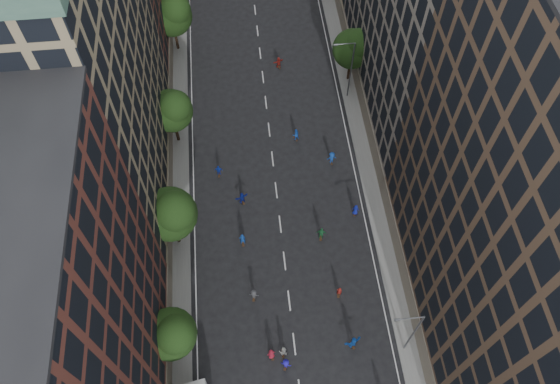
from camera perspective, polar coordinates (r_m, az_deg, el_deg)
The scene contains 27 objects.
ground at distance 67.99m, azimuth -1.11°, elevation 6.21°, with size 240.00×240.00×0.00m, color black.
sidewalk_left at distance 73.32m, azimuth -11.19°, elevation 9.95°, with size 4.00×105.00×0.15m, color slate.
sidewalk_right at distance 74.30m, azimuth 7.78°, elevation 11.44°, with size 4.00×105.00×0.15m, color slate.
bldg_left_a at distance 43.48m, azimuth -24.15°, elevation -14.21°, with size 14.00×22.00×30.00m, color #572921.
bldg_left_b at distance 54.33m, azimuth -21.70°, elevation 11.23°, with size 14.00×26.00×34.00m, color #817255.
bldg_right_a at distance 44.96m, azimuth 26.66°, elevation -3.09°, with size 14.00×30.00×36.00m, color #4B3728.
tree_left_1 at distance 50.93m, azimuth -11.22°, elevation -14.35°, with size 4.80×4.80×8.21m.
tree_left_2 at distance 55.19m, azimuth -11.29°, elevation -2.20°, with size 5.60×5.60×9.45m.
tree_left_3 at distance 63.87m, azimuth -11.18°, elevation 8.45°, with size 5.00×5.00×8.58m.
tree_left_4 at distance 75.19m, azimuth -11.17°, elevation 17.80°, with size 5.40×5.40×9.08m.
tree_right_a at distance 70.55m, azimuth 7.76°, elevation 14.74°, with size 5.00×5.00×8.39m.
streetlamp_near at distance 51.87m, azimuth 13.64°, elevation -14.00°, with size 2.64×0.22×9.06m.
streetlamp_far at distance 68.68m, azimuth 7.29°, elevation 12.80°, with size 2.64×0.22×9.06m.
skater_3 at distance 54.18m, azimuth 0.61°, elevation -17.54°, with size 1.06×0.61×1.64m, color #2017BB.
skater_5 at distance 55.07m, azimuth 7.66°, elevation -15.32°, with size 1.75×0.56×1.89m, color #154CAE.
skater_6 at distance 54.42m, azimuth -0.91°, elevation -16.57°, with size 0.82×0.53×1.67m, color maroon.
skater_7 at distance 56.87m, azimuth 6.21°, elevation -10.30°, with size 0.55×0.36×1.52m, color maroon.
skater_8 at distance 54.48m, azimuth 0.31°, elevation -16.30°, with size 0.82×0.64×1.68m, color beige.
skater_9 at distance 56.43m, azimuth -2.75°, elevation -10.69°, with size 1.03×0.59×1.59m, color #3C3D40.
skater_10 at distance 59.30m, azimuth 4.34°, elevation -4.35°, with size 1.13×0.47×1.93m, color #1E6535.
skater_11 at distance 61.67m, azimuth -3.99°, elevation -0.64°, with size 1.54×0.49×1.67m, color navy.
skater_12 at distance 61.37m, azimuth 7.89°, elevation -1.87°, with size 0.76×0.49×1.55m, color #121C93.
skater_13 at distance 58.97m, azimuth -3.95°, elevation -4.95°, with size 0.69×0.45×1.88m, color #123C94.
skater_14 at distance 66.73m, azimuth 1.64°, elevation 6.01°, with size 0.83×0.64×1.70m, color blue.
skater_15 at distance 64.85m, azimuth 5.41°, elevation 3.56°, with size 1.14×0.66×1.77m, color #133E9D.
skater_16 at distance 63.97m, azimuth -6.42°, elevation 2.22°, with size 0.98×0.41×1.66m, color #1532B0.
skater_17 at distance 74.99m, azimuth -0.15°, elevation 13.38°, with size 1.47×0.47×1.58m, color maroon.
Camera 1 is at (-3.02, -2.20, 53.22)m, focal length 35.00 mm.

